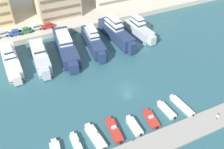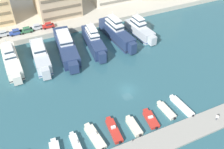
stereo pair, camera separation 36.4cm
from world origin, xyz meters
name	(u,v)px [view 1 (the left image)]	position (x,y,z in m)	size (l,w,h in m)	color
ground_plane	(128,90)	(0.00, 0.00, 0.00)	(400.00, 400.00, 0.00)	#2D5B66
pier_dock	(166,140)	(0.00, -17.44, 0.26)	(120.00, 5.53, 0.51)	#9E998E
yacht_ivory_far_left	(11,60)	(-26.12, 23.49, 2.14)	(4.54, 19.10, 7.75)	silver
yacht_silver_left	(40,56)	(-17.97, 21.56, 2.27)	(4.87, 18.15, 7.32)	silver
yacht_navy_mid_left	(66,46)	(-9.56, 23.57, 2.12)	(6.91, 23.25, 6.95)	navy
yacht_navy_center_left	(93,41)	(-0.73, 22.48, 2.44)	(5.28, 19.16, 8.24)	navy
yacht_navy_center	(116,32)	(7.82, 23.52, 2.81)	(5.56, 20.53, 9.29)	navy
yacht_silver_center_right	(139,29)	(16.36, 22.88, 2.31)	(5.21, 15.90, 8.11)	silver
motorboat_white_mid_left	(77,145)	(-17.82, -10.92, 0.51)	(1.65, 6.91, 1.50)	white
motorboat_cream_center_left	(95,137)	(-13.53, -10.50, 0.46)	(2.86, 7.88, 1.31)	beige
motorboat_red_center	(114,130)	(-9.01, -10.63, 0.48)	(2.30, 7.51, 1.42)	red
motorboat_cream_center_right	(134,126)	(-4.51, -11.59, 0.54)	(1.81, 6.06, 1.08)	beige
motorboat_red_mid_right	(151,119)	(0.17, -11.27, 0.38)	(2.62, 6.19, 1.09)	red
motorboat_cream_right	(167,110)	(4.94, -10.59, 0.44)	(2.01, 6.37, 0.89)	beige
motorboat_white_far_right	(182,106)	(9.18, -10.95, 0.41)	(2.29, 8.07, 0.86)	white
car_silver_left	(2,34)	(-26.64, 38.59, 2.80)	(4.18, 2.08, 1.80)	#B7BCC1
car_blue_mid_left	(15,32)	(-22.62, 37.82, 2.80)	(4.12, 1.96, 1.80)	#28428E
car_green_center_left	(26,30)	(-19.16, 37.75, 2.80)	(4.14, 2.01, 1.80)	#2D6642
car_silver_center	(36,27)	(-15.57, 38.39, 2.80)	(4.17, 2.07, 1.80)	#B7BCC1
car_red_center_right	(48,25)	(-11.68, 37.86, 2.80)	(4.12, 1.95, 1.80)	red
pedestrian_mid_deck	(218,116)	(13.70, -17.88, 1.52)	(0.46, 0.55, 1.70)	#4C515B
bollard_west_mid	(133,140)	(-6.57, -14.92, 0.84)	(0.20, 0.20, 0.61)	#2D2D33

